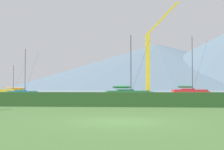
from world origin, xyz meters
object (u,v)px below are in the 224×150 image
at_px(sailboat_slip_6, 128,93).
at_px(sailboat_slip_5, 23,93).
at_px(dock_crane, 149,67).
at_px(sailboat_slip_7, 12,91).
at_px(sailboat_slip_0, 190,91).

bearing_deg(sailboat_slip_6, sailboat_slip_5, 138.50).
distance_m(sailboat_slip_6, dock_crane, 10.97).
distance_m(sailboat_slip_5, sailboat_slip_7, 36.27).
xyz_separation_m(sailboat_slip_0, sailboat_slip_6, (-12.80, -19.51, -0.07)).
distance_m(sailboat_slip_7, dock_crane, 53.93).
bearing_deg(sailboat_slip_5, sailboat_slip_0, 1.16).
height_order(sailboat_slip_0, sailboat_slip_7, sailboat_slip_0).
bearing_deg(sailboat_slip_0, sailboat_slip_5, -173.35).
bearing_deg(sailboat_slip_6, sailboat_slip_7, 116.76).
height_order(sailboat_slip_0, dock_crane, dock_crane).
height_order(sailboat_slip_6, sailboat_slip_7, sailboat_slip_6).
relative_size(sailboat_slip_5, dock_crane, 0.53).
relative_size(sailboat_slip_0, sailboat_slip_6, 1.28).
relative_size(sailboat_slip_0, dock_crane, 0.72).
relative_size(sailboat_slip_0, sailboat_slip_7, 1.47).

